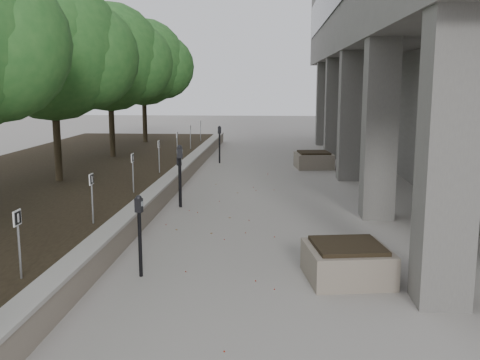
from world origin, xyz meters
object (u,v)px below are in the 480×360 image
(crabapple_tree_3, at_px, (54,79))
(parking_meter_5, at_px, (220,145))
(planter_front, at_px, (347,261))
(crabapple_tree_5, at_px, (144,81))
(parking_meter_3, at_px, (180,181))
(planter_back, at_px, (314,160))
(parking_meter_4, at_px, (180,176))
(crabapple_tree_4, at_px, (110,80))
(parking_meter_2, at_px, (140,236))

(crabapple_tree_3, xyz_separation_m, parking_meter_5, (3.75, 6.29, -2.40))
(crabapple_tree_3, relative_size, planter_front, 4.39)
(crabapple_tree_5, height_order, planter_front, crabapple_tree_5)
(parking_meter_3, height_order, planter_back, parking_meter_3)
(crabapple_tree_5, height_order, parking_meter_4, crabapple_tree_5)
(parking_meter_5, xyz_separation_m, planter_front, (3.28, -12.43, -0.43))
(crabapple_tree_4, xyz_separation_m, crabapple_tree_5, (0.00, 5.00, 0.00))
(crabapple_tree_4, height_order, parking_meter_3, crabapple_tree_4)
(crabapple_tree_4, distance_m, planter_back, 7.79)
(parking_meter_2, bearing_deg, planter_front, 16.13)
(parking_meter_2, height_order, planter_front, parking_meter_2)
(crabapple_tree_5, bearing_deg, parking_meter_5, -44.68)
(parking_meter_3, xyz_separation_m, parking_meter_4, (0.03, -0.11, 0.13))
(parking_meter_3, bearing_deg, parking_meter_2, -80.37)
(parking_meter_2, relative_size, parking_meter_4, 0.85)
(crabapple_tree_5, distance_m, planter_back, 9.07)
(parking_meter_3, bearing_deg, parking_meter_5, 94.98)
(crabapple_tree_5, distance_m, planter_front, 17.83)
(crabapple_tree_3, height_order, planter_front, crabapple_tree_3)
(crabapple_tree_4, bearing_deg, parking_meter_3, -60.25)
(parking_meter_3, distance_m, parking_meter_5, 7.46)
(parking_meter_3, height_order, planter_front, parking_meter_3)
(crabapple_tree_3, height_order, parking_meter_5, crabapple_tree_3)
(crabapple_tree_3, height_order, planter_back, crabapple_tree_3)
(crabapple_tree_4, xyz_separation_m, planter_front, (7.03, -11.14, -2.83))
(parking_meter_4, bearing_deg, planter_back, 44.90)
(crabapple_tree_4, relative_size, parking_meter_3, 4.20)
(parking_meter_4, xyz_separation_m, planter_front, (3.47, -4.86, -0.49))
(crabapple_tree_5, height_order, parking_meter_5, crabapple_tree_5)
(crabapple_tree_3, xyz_separation_m, planter_front, (7.03, -6.14, -2.83))
(parking_meter_2, relative_size, planter_back, 1.04)
(crabapple_tree_4, relative_size, crabapple_tree_5, 1.00)
(parking_meter_3, bearing_deg, planter_front, -48.10)
(parking_meter_3, relative_size, parking_meter_5, 0.90)
(parking_meter_3, distance_m, parking_meter_4, 0.17)
(planter_front, bearing_deg, crabapple_tree_4, 122.26)
(parking_meter_3, bearing_deg, crabapple_tree_5, 114.23)
(parking_meter_5, relative_size, planter_back, 1.13)
(crabapple_tree_5, bearing_deg, planter_back, -32.66)
(parking_meter_5, bearing_deg, parking_meter_2, -109.71)
(parking_meter_5, distance_m, planter_back, 3.65)
(parking_meter_5, relative_size, planter_front, 1.16)
(parking_meter_5, distance_m, planter_front, 12.87)
(planter_back, bearing_deg, parking_meter_2, -106.70)
(parking_meter_3, bearing_deg, crabapple_tree_3, 168.37)
(crabapple_tree_3, relative_size, planter_back, 4.28)
(crabapple_tree_3, bearing_deg, planter_back, 36.39)
(parking_meter_2, bearing_deg, crabapple_tree_5, 117.84)
(planter_back, bearing_deg, crabapple_tree_3, -143.61)
(parking_meter_5, bearing_deg, crabapple_tree_4, 179.12)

